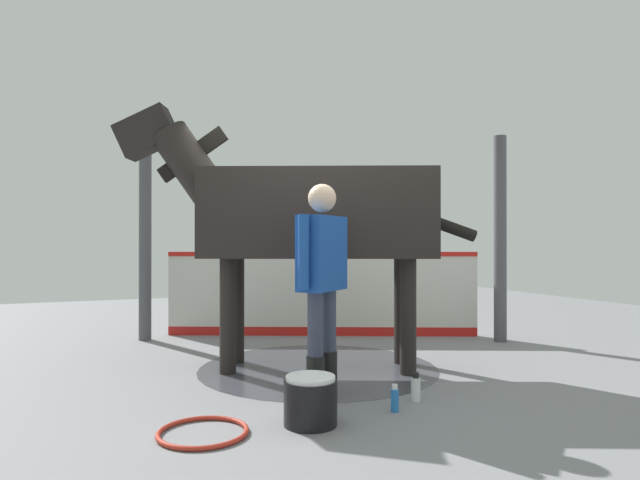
% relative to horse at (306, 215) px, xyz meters
% --- Properties ---
extents(ground_plane, '(16.00, 16.00, 0.02)m').
position_rel_horse_xyz_m(ground_plane, '(0.35, 0.15, -1.57)').
color(ground_plane, gray).
extents(wet_patch, '(2.41, 2.41, 0.00)m').
position_rel_horse_xyz_m(wet_patch, '(0.05, 0.12, -1.55)').
color(wet_patch, '#42444C').
rests_on(wet_patch, ground).
extents(barrier_wall, '(1.76, 3.90, 1.15)m').
position_rel_horse_xyz_m(barrier_wall, '(-1.70, 0.88, -1.02)').
color(barrier_wall, silver).
rests_on(barrier_wall, ground).
extents(roof_post_near, '(0.16, 0.16, 2.65)m').
position_rel_horse_xyz_m(roof_post_near, '(-2.26, -1.39, -0.23)').
color(roof_post_near, '#4C4C51').
rests_on(roof_post_near, ground).
extents(roof_post_far, '(0.16, 0.16, 2.65)m').
position_rel_horse_xyz_m(roof_post_far, '(-0.42, 2.84, -0.23)').
color(roof_post_far, '#4C4C51').
rests_on(roof_post_far, ground).
extents(horse, '(1.82, 3.45, 2.67)m').
position_rel_horse_xyz_m(horse, '(0.00, 0.00, 0.00)').
color(horse, black).
rests_on(horse, ground).
extents(handler, '(0.49, 0.56, 1.76)m').
position_rel_horse_xyz_m(handler, '(0.97, -0.22, -0.53)').
color(handler, black).
rests_on(handler, ground).
extents(wash_bucket, '(0.38, 0.38, 0.34)m').
position_rel_horse_xyz_m(wash_bucket, '(1.59, -0.57, -1.39)').
color(wash_bucket, black).
rests_on(wash_bucket, ground).
extents(bottle_shampoo, '(0.07, 0.07, 0.23)m').
position_rel_horse_xyz_m(bottle_shampoo, '(1.40, 0.42, -1.45)').
color(bottle_shampoo, white).
rests_on(bottle_shampoo, ground).
extents(bottle_spray, '(0.06, 0.06, 0.21)m').
position_rel_horse_xyz_m(bottle_spray, '(1.56, 0.13, -1.46)').
color(bottle_spray, blue).
rests_on(bottle_spray, ground).
extents(hose_coil, '(0.61, 0.61, 0.03)m').
position_rel_horse_xyz_m(hose_coil, '(1.50, -1.30, -1.54)').
color(hose_coil, '#B72D1E').
rests_on(hose_coil, ground).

